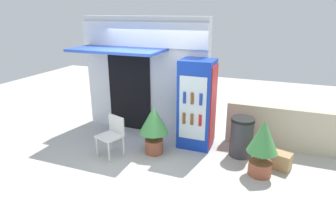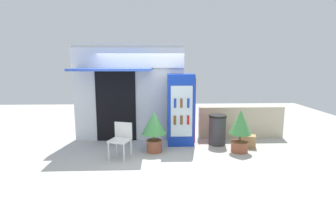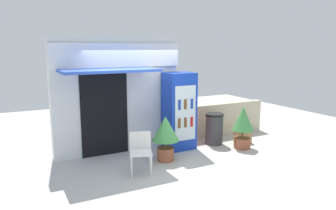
{
  "view_description": "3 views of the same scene",
  "coord_description": "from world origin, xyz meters",
  "px_view_note": "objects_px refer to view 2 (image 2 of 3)",
  "views": [
    {
      "loc": [
        2.55,
        -4.7,
        2.91
      ],
      "look_at": [
        0.61,
        0.39,
        1.08
      ],
      "focal_mm": 30.26,
      "sensor_mm": 36.0,
      "label": 1
    },
    {
      "loc": [
        0.44,
        -6.14,
        2.27
      ],
      "look_at": [
        0.69,
        0.39,
        1.19
      ],
      "focal_mm": 28.05,
      "sensor_mm": 36.0,
      "label": 2
    },
    {
      "loc": [
        -2.85,
        -5.99,
        2.58
      ],
      "look_at": [
        0.45,
        0.39,
        1.27
      ],
      "focal_mm": 34.31,
      "sensor_mm": 36.0,
      "label": 3
    }
  ],
  "objects_px": {
    "cardboard_box": "(247,141)",
    "drink_cooler": "(181,109)",
    "trash_bin": "(217,130)",
    "potted_plant_near_shop": "(154,127)",
    "plastic_chair": "(121,137)",
    "potted_plant_curbside": "(240,127)"
  },
  "relations": [
    {
      "from": "potted_plant_near_shop",
      "to": "cardboard_box",
      "type": "distance_m",
      "value": 2.57
    },
    {
      "from": "cardboard_box",
      "to": "trash_bin",
      "type": "bearing_deg",
      "value": 161.43
    },
    {
      "from": "trash_bin",
      "to": "cardboard_box",
      "type": "distance_m",
      "value": 0.85
    },
    {
      "from": "trash_bin",
      "to": "drink_cooler",
      "type": "bearing_deg",
      "value": 173.4
    },
    {
      "from": "drink_cooler",
      "to": "plastic_chair",
      "type": "relative_size",
      "value": 2.32
    },
    {
      "from": "plastic_chair",
      "to": "trash_bin",
      "type": "height_order",
      "value": "plastic_chair"
    },
    {
      "from": "potted_plant_near_shop",
      "to": "trash_bin",
      "type": "height_order",
      "value": "potted_plant_near_shop"
    },
    {
      "from": "cardboard_box",
      "to": "potted_plant_curbside",
      "type": "bearing_deg",
      "value": -131.47
    },
    {
      "from": "potted_plant_curbside",
      "to": "cardboard_box",
      "type": "height_order",
      "value": "potted_plant_curbside"
    },
    {
      "from": "plastic_chair",
      "to": "potted_plant_near_shop",
      "type": "relative_size",
      "value": 0.81
    },
    {
      "from": "drink_cooler",
      "to": "trash_bin",
      "type": "relative_size",
      "value": 2.34
    },
    {
      "from": "trash_bin",
      "to": "cardboard_box",
      "type": "bearing_deg",
      "value": -18.57
    },
    {
      "from": "trash_bin",
      "to": "plastic_chair",
      "type": "bearing_deg",
      "value": -159.68
    },
    {
      "from": "plastic_chair",
      "to": "potted_plant_near_shop",
      "type": "xyz_separation_m",
      "value": [
        0.77,
        0.38,
        0.15
      ]
    },
    {
      "from": "potted_plant_curbside",
      "to": "cardboard_box",
      "type": "xyz_separation_m",
      "value": [
        0.33,
        0.38,
        -0.48
      ]
    },
    {
      "from": "drink_cooler",
      "to": "cardboard_box",
      "type": "distance_m",
      "value": 1.98
    },
    {
      "from": "potted_plant_near_shop",
      "to": "trash_bin",
      "type": "distance_m",
      "value": 1.84
    },
    {
      "from": "plastic_chair",
      "to": "cardboard_box",
      "type": "xyz_separation_m",
      "value": [
        3.28,
        0.67,
        -0.34
      ]
    },
    {
      "from": "potted_plant_curbside",
      "to": "trash_bin",
      "type": "xyz_separation_m",
      "value": [
        -0.43,
        0.63,
        -0.23
      ]
    },
    {
      "from": "cardboard_box",
      "to": "drink_cooler",
      "type": "bearing_deg",
      "value": 168.09
    },
    {
      "from": "plastic_chair",
      "to": "trash_bin",
      "type": "xyz_separation_m",
      "value": [
        2.51,
        0.93,
        -0.08
      ]
    },
    {
      "from": "plastic_chair",
      "to": "potted_plant_curbside",
      "type": "distance_m",
      "value": 2.96
    }
  ]
}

